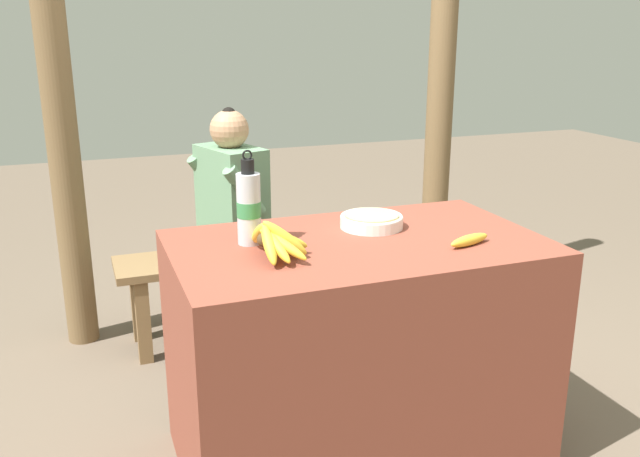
{
  "coord_description": "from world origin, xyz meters",
  "views": [
    {
      "loc": [
        -0.83,
        -1.9,
        1.46
      ],
      "look_at": [
        -0.11,
        0.05,
        0.83
      ],
      "focal_mm": 38.0,
      "sensor_mm": 36.0,
      "label": 1
    }
  ],
  "objects": [
    {
      "name": "serving_bowl",
      "position": [
        0.1,
        0.13,
        0.82
      ],
      "size": [
        0.22,
        0.22,
        0.05
      ],
      "color": "white",
      "rests_on": "market_counter"
    },
    {
      "name": "water_bottle",
      "position": [
        -0.33,
        0.1,
        0.91
      ],
      "size": [
        0.08,
        0.08,
        0.3
      ],
      "color": "silver",
      "rests_on": "market_counter"
    },
    {
      "name": "loose_banana_front",
      "position": [
        0.31,
        -0.16,
        0.81
      ],
      "size": [
        0.17,
        0.08,
        0.03
      ],
      "rotation": [
        0.0,
        0.0,
        0.29
      ],
      "color": "gold",
      "rests_on": "market_counter"
    },
    {
      "name": "seated_vendor",
      "position": [
        -0.22,
        1.03,
        0.64
      ],
      "size": [
        0.46,
        0.43,
        1.11
      ],
      "rotation": [
        0.0,
        0.0,
        3.45
      ],
      "color": "#232328",
      "rests_on": "ground_plane"
    },
    {
      "name": "support_post_near",
      "position": [
        -0.87,
        1.3,
        1.12
      ],
      "size": [
        0.14,
        0.14,
        2.25
      ],
      "color": "brown",
      "rests_on": "ground_plane"
    },
    {
      "name": "ground_plane",
      "position": [
        0.0,
        0.0,
        0.0
      ],
      "size": [
        12.0,
        12.0,
        0.0
      ],
      "primitive_type": "plane",
      "color": "brown"
    },
    {
      "name": "support_post_far",
      "position": [
        1.03,
        1.3,
        1.12
      ],
      "size": [
        0.14,
        0.14,
        2.25
      ],
      "color": "brown",
      "rests_on": "ground_plane"
    },
    {
      "name": "market_counter",
      "position": [
        0.0,
        0.0,
        0.4
      ],
      "size": [
        1.19,
        0.7,
        0.79
      ],
      "color": "brown",
      "rests_on": "ground_plane"
    },
    {
      "name": "banana_bunch_ripe",
      "position": [
        -0.3,
        -0.06,
        0.85
      ],
      "size": [
        0.17,
        0.26,
        0.13
      ],
      "color": "#4C381E",
      "rests_on": "market_counter"
    },
    {
      "name": "banana_bunch_green",
      "position": [
        0.55,
        1.08,
        0.48
      ],
      "size": [
        0.14,
        0.24,
        0.11
      ],
      "color": "#4C381E",
      "rests_on": "wooden_bench"
    },
    {
      "name": "wooden_bench",
      "position": [
        0.08,
        1.08,
        0.36
      ],
      "size": [
        1.59,
        0.32,
        0.42
      ],
      "color": "brown",
      "rests_on": "ground_plane"
    }
  ]
}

